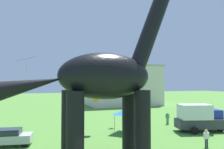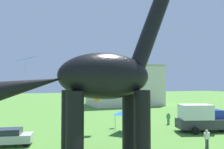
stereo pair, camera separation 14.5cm
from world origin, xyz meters
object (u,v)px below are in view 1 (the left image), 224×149
at_px(parked_box_truck, 199,117).
at_px(kite_far_right, 96,97).
at_px(kite_high_left, 26,59).
at_px(kite_near_low, 124,67).
at_px(person_near_flyer, 167,117).
at_px(festival_canopy_tent, 130,110).
at_px(parked_sedan_left, 7,137).
at_px(person_watching_child, 206,137).
at_px(dinosaur_sculpture, 104,76).

distance_m(parked_box_truck, kite_far_right, 12.45).
bearing_deg(kite_high_left, kite_near_low, 52.64).
xyz_separation_m(person_near_flyer, festival_canopy_tent, (-7.13, -2.84, 1.54)).
bearing_deg(kite_near_low, parked_box_truck, -49.48).
relative_size(person_near_flyer, festival_canopy_tent, 0.52).
bearing_deg(festival_canopy_tent, kite_near_low, 73.27).
height_order(parked_sedan_left, person_watching_child, person_watching_child).
height_order(dinosaur_sculpture, parked_sedan_left, dinosaur_sculpture).
xyz_separation_m(person_near_flyer, kite_high_left, (-18.09, -14.02, 5.93)).
distance_m(person_watching_child, kite_high_left, 16.38).
xyz_separation_m(person_watching_child, festival_canopy_tent, (-3.89, 7.70, 1.58)).
height_order(festival_canopy_tent, kite_far_right, kite_far_right).
distance_m(festival_canopy_tent, kite_high_left, 16.25).
height_order(person_watching_child, person_near_flyer, person_near_flyer).
xyz_separation_m(parked_sedan_left, person_near_flyer, (19.82, 3.84, 0.20)).
height_order(person_near_flyer, kite_high_left, kite_high_left).
xyz_separation_m(dinosaur_sculpture, person_watching_child, (9.47, -0.13, -5.27)).
xyz_separation_m(person_near_flyer, kite_near_low, (-5.55, 2.41, 7.03)).
relative_size(dinosaur_sculpture, kite_high_left, 13.55).
xyz_separation_m(dinosaur_sculpture, festival_canopy_tent, (5.58, 7.56, -3.69)).
bearing_deg(kite_near_low, kite_high_left, -127.36).
distance_m(parked_sedan_left, person_watching_child, 17.88).
xyz_separation_m(parked_sedan_left, kite_high_left, (1.72, -10.18, 6.12)).
height_order(parked_sedan_left, person_near_flyer, person_near_flyer).
relative_size(dinosaur_sculpture, parked_sedan_left, 3.89).
height_order(kite_high_left, kite_near_low, kite_near_low).
bearing_deg(dinosaur_sculpture, parked_box_truck, 25.03).
xyz_separation_m(kite_far_right, kite_high_left, (-7.27, -12.27, 2.82)).
height_order(parked_box_truck, person_near_flyer, parked_box_truck).
bearing_deg(dinosaur_sculpture, kite_high_left, -142.28).
distance_m(festival_canopy_tent, kite_far_right, 4.15).
bearing_deg(kite_far_right, person_watching_child, -49.24).
height_order(dinosaur_sculpture, person_near_flyer, dinosaur_sculpture).
distance_m(person_near_flyer, festival_canopy_tent, 7.83).
distance_m(parked_sedan_left, festival_canopy_tent, 12.84).
height_order(person_near_flyer, kite_far_right, kite_far_right).
bearing_deg(dinosaur_sculpture, festival_canopy_tent, 57.47).
relative_size(parked_box_truck, person_near_flyer, 3.61).
bearing_deg(kite_near_low, dinosaur_sculpture, -119.18).
bearing_deg(person_watching_child, festival_canopy_tent, 48.58).
bearing_deg(parked_sedan_left, festival_canopy_tent, 13.98).
bearing_deg(person_near_flyer, parked_box_truck, 157.58).
bearing_deg(person_watching_child, person_near_flyer, 4.67).
bearing_deg(kite_near_low, kite_far_right, -141.72).
height_order(parked_box_truck, kite_near_low, kite_near_low).
xyz_separation_m(festival_canopy_tent, kite_high_left, (-10.96, -11.17, 4.38)).
relative_size(parked_box_truck, kite_near_low, 6.30).
xyz_separation_m(parked_box_truck, kite_far_right, (-11.72, 3.39, 2.46)).
bearing_deg(person_near_flyer, person_watching_child, 130.56).
relative_size(kite_high_left, kite_near_low, 1.34).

